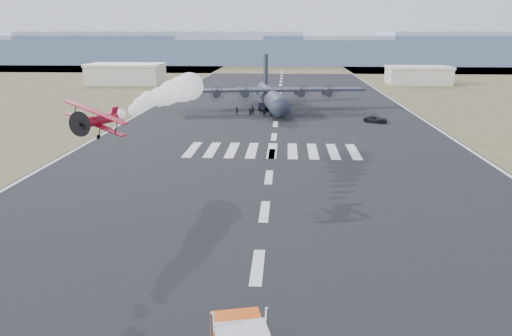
# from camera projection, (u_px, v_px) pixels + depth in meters

# --- Properties ---
(scrub_far) EXTENTS (500.00, 80.00, 0.00)m
(scrub_far) POSITION_uv_depth(u_px,v_px,m) (283.00, 67.00, 247.34)
(scrub_far) COLOR brown
(scrub_far) RESTS_ON ground
(runway_markings) EXTENTS (60.00, 260.00, 0.01)m
(runway_markings) POSITION_uv_depth(u_px,v_px,m) (274.00, 137.00, 83.71)
(runway_markings) COLOR silver
(runway_markings) RESTS_ON ground
(ridge_seg_b) EXTENTS (150.00, 50.00, 15.00)m
(ridge_seg_b) POSITION_uv_depth(u_px,v_px,m) (53.00, 49.00, 281.81)
(ridge_seg_b) COLOR #8694AB
(ridge_seg_b) RESTS_ON ground
(ridge_seg_c) EXTENTS (150.00, 50.00, 17.00)m
(ridge_seg_c) POSITION_uv_depth(u_px,v_px,m) (167.00, 47.00, 277.76)
(ridge_seg_c) COLOR #8694AB
(ridge_seg_c) RESTS_ON ground
(ridge_seg_d) EXTENTS (150.00, 50.00, 13.00)m
(ridge_seg_d) POSITION_uv_depth(u_px,v_px,m) (283.00, 51.00, 274.50)
(ridge_seg_d) COLOR #8694AB
(ridge_seg_d) RESTS_ON ground
(ridge_seg_e) EXTENTS (150.00, 50.00, 15.00)m
(ridge_seg_e) POSITION_uv_depth(u_px,v_px,m) (403.00, 50.00, 270.45)
(ridge_seg_e) COLOR #8694AB
(ridge_seg_e) RESTS_ON ground
(hangar_left) EXTENTS (24.50, 14.50, 6.70)m
(hangar_left) POSITION_uv_depth(u_px,v_px,m) (126.00, 74.00, 167.65)
(hangar_left) COLOR #A9A596
(hangar_left) RESTS_ON ground
(hangar_right) EXTENTS (20.50, 12.50, 5.90)m
(hangar_right) POSITION_uv_depth(u_px,v_px,m) (418.00, 75.00, 166.86)
(hangar_right) COLOR #A9A596
(hangar_right) RESTS_ON ground
(aerobatic_biplane) EXTENTS (5.44, 5.08, 2.90)m
(aerobatic_biplane) POSITION_uv_depth(u_px,v_px,m) (97.00, 120.00, 40.34)
(aerobatic_biplane) COLOR #A30A18
(smoke_trail) EXTENTS (4.82, 23.52, 3.51)m
(smoke_trail) POSITION_uv_depth(u_px,v_px,m) (178.00, 91.00, 58.97)
(smoke_trail) COLOR white
(transport_aircraft) EXTENTS (41.13, 33.74, 11.87)m
(transport_aircraft) POSITION_uv_depth(u_px,v_px,m) (271.00, 96.00, 112.74)
(transport_aircraft) COLOR #1E232E
(transport_aircraft) RESTS_ON ground
(support_vehicle) EXTENTS (5.00, 3.90, 1.26)m
(support_vehicle) POSITION_uv_depth(u_px,v_px,m) (376.00, 119.00, 96.87)
(support_vehicle) COLOR black
(support_vehicle) RESTS_ON ground
(crew_a) EXTENTS (0.82, 0.78, 1.76)m
(crew_a) POSITION_uv_depth(u_px,v_px,m) (259.00, 108.00, 108.69)
(crew_a) COLOR black
(crew_a) RESTS_ON ground
(crew_b) EXTENTS (0.89, 0.78, 1.57)m
(crew_b) POSITION_uv_depth(u_px,v_px,m) (253.00, 110.00, 106.57)
(crew_b) COLOR black
(crew_b) RESTS_ON ground
(crew_c) EXTENTS (1.11, 1.25, 1.79)m
(crew_c) POSITION_uv_depth(u_px,v_px,m) (237.00, 111.00, 104.94)
(crew_c) COLOR black
(crew_c) RESTS_ON ground
(crew_d) EXTENTS (1.16, 1.01, 1.77)m
(crew_d) POSITION_uv_depth(u_px,v_px,m) (286.00, 108.00, 108.60)
(crew_d) COLOR black
(crew_d) RESTS_ON ground
(crew_e) EXTENTS (0.73, 0.88, 1.55)m
(crew_e) POSITION_uv_depth(u_px,v_px,m) (271.00, 112.00, 104.63)
(crew_e) COLOR black
(crew_e) RESTS_ON ground
(crew_f) EXTENTS (1.73, 1.40, 1.84)m
(crew_f) POSITION_uv_depth(u_px,v_px,m) (264.00, 112.00, 103.81)
(crew_f) COLOR black
(crew_f) RESTS_ON ground
(crew_g) EXTENTS (0.74, 0.65, 1.79)m
(crew_g) POSITION_uv_depth(u_px,v_px,m) (252.00, 109.00, 107.39)
(crew_g) COLOR black
(crew_g) RESTS_ON ground
(crew_h) EXTENTS (0.77, 0.90, 1.57)m
(crew_h) POSITION_uv_depth(u_px,v_px,m) (250.00, 112.00, 105.03)
(crew_h) COLOR black
(crew_h) RESTS_ON ground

